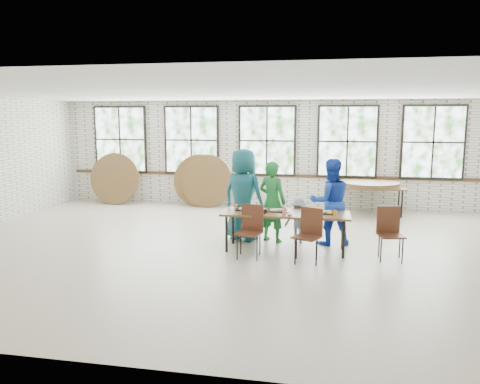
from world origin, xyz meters
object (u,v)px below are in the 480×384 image
(dining_table, at_px, (285,215))
(storage_table, at_px, (370,189))
(chair_near_right, at_px, (309,230))
(chair_near_left, at_px, (251,226))

(dining_table, relative_size, storage_table, 1.33)
(storage_table, bearing_deg, chair_near_right, -107.13)
(dining_table, distance_m, chair_near_left, 0.77)
(storage_table, bearing_deg, chair_near_left, -119.35)
(chair_near_left, xyz_separation_m, chair_near_right, (1.06, -0.10, 0.00))
(dining_table, height_order, chair_near_right, chair_near_right)
(chair_near_left, distance_m, storage_table, 4.92)
(dining_table, relative_size, chair_near_left, 2.53)
(chair_near_right, bearing_deg, chair_near_left, -160.79)
(chair_near_left, xyz_separation_m, storage_table, (2.43, 4.27, 0.13))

